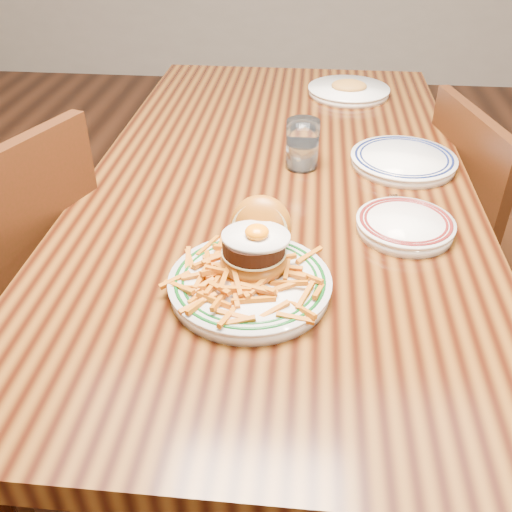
# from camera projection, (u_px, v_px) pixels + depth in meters

# --- Properties ---
(floor) EXTENTS (6.00, 6.00, 0.00)m
(floor) POSITION_uv_depth(u_px,v_px,m) (273.00, 399.00, 1.72)
(floor) COLOR black
(floor) RESTS_ON ground
(table) EXTENTS (0.85, 1.60, 0.75)m
(table) POSITION_uv_depth(u_px,v_px,m) (278.00, 209.00, 1.34)
(table) COLOR black
(table) RESTS_ON floor
(chair_left) EXTENTS (0.55, 0.55, 0.92)m
(chair_left) POSITION_uv_depth(u_px,v_px,m) (5.00, 318.00, 1.27)
(chair_left) COLOR #37160B
(chair_left) RESTS_ON floor
(chair_right) EXTENTS (0.48, 0.48, 0.85)m
(chair_right) POSITION_uv_depth(u_px,v_px,m) (485.00, 251.00, 1.56)
(chair_right) COLOR #37160B
(chair_right) RESTS_ON floor
(main_plate) EXTENTS (0.27, 0.28, 0.13)m
(main_plate) POSITION_uv_depth(u_px,v_px,m) (252.00, 268.00, 0.93)
(main_plate) COLOR white
(main_plate) RESTS_ON table
(side_plate) EXTENTS (0.19, 0.20, 0.03)m
(side_plate) POSITION_uv_depth(u_px,v_px,m) (405.00, 225.00, 1.08)
(side_plate) COLOR white
(side_plate) RESTS_ON table
(rear_plate) EXTENTS (0.24, 0.24, 0.03)m
(rear_plate) POSITION_uv_depth(u_px,v_px,m) (403.00, 160.00, 1.32)
(rear_plate) COLOR white
(rear_plate) RESTS_ON table
(water_glass) EXTENTS (0.07, 0.07, 0.11)m
(water_glass) POSITION_uv_depth(u_px,v_px,m) (302.00, 147.00, 1.29)
(water_glass) COLOR white
(water_glass) RESTS_ON table
(far_plate) EXTENTS (0.24, 0.24, 0.04)m
(far_plate) POSITION_uv_depth(u_px,v_px,m) (349.00, 90.00, 1.71)
(far_plate) COLOR white
(far_plate) RESTS_ON table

